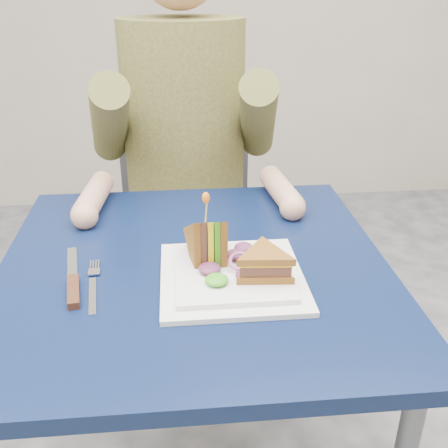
{
  "coord_description": "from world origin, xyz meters",
  "views": [
    {
      "loc": [
        -0.03,
        -0.88,
        1.25
      ],
      "look_at": [
        0.06,
        -0.02,
        0.82
      ],
      "focal_mm": 42.0,
      "sensor_mm": 36.0,
      "label": 1
    }
  ],
  "objects": [
    {
      "name": "sandwich_flat",
      "position": [
        0.12,
        -0.09,
        0.78
      ],
      "size": [
        0.13,
        0.13,
        0.05
      ],
      "color": "brown",
      "rests_on": "plate"
    },
    {
      "name": "toothpick_frill",
      "position": [
        0.02,
        -0.02,
        0.88
      ],
      "size": [
        0.01,
        0.01,
        0.02
      ],
      "primitive_type": "ellipsoid",
      "color": "orange",
      "rests_on": "sandwich_upright"
    },
    {
      "name": "onion_ring",
      "position": [
        0.08,
        -0.06,
        0.77
      ],
      "size": [
        0.04,
        0.04,
        0.02
      ],
      "primitive_type": "torus",
      "rotation": [
        0.44,
        0.0,
        0.0
      ],
      "color": "#9E4C7A",
      "rests_on": "plate"
    },
    {
      "name": "chair",
      "position": [
        0.0,
        0.67,
        0.54
      ],
      "size": [
        0.42,
        0.4,
        0.93
      ],
      "color": "#47474C",
      "rests_on": "ground"
    },
    {
      "name": "toothpick",
      "position": [
        0.02,
        -0.02,
        0.85
      ],
      "size": [
        0.01,
        0.01,
        0.06
      ],
      "primitive_type": "cylinder",
      "rotation": [
        0.14,
        0.07,
        0.0
      ],
      "color": "tan",
      "rests_on": "sandwich_upright"
    },
    {
      "name": "sandwich_upright",
      "position": [
        0.02,
        -0.02,
        0.78
      ],
      "size": [
        0.09,
        0.14,
        0.14
      ],
      "color": "brown",
      "rests_on": "plate"
    },
    {
      "name": "diner",
      "position": [
        -0.0,
        0.56,
        0.91
      ],
      "size": [
        0.54,
        0.59,
        0.74
      ],
      "color": "brown",
      "rests_on": "chair"
    },
    {
      "name": "table",
      "position": [
        0.0,
        0.0,
        0.65
      ],
      "size": [
        0.75,
        0.75,
        0.73
      ],
      "color": "black",
      "rests_on": "ground"
    },
    {
      "name": "plate",
      "position": [
        0.07,
        -0.07,
        0.74
      ],
      "size": [
        0.26,
        0.26,
        0.02
      ],
      "color": "white",
      "rests_on": "table"
    },
    {
      "name": "knife",
      "position": [
        -0.22,
        -0.07,
        0.74
      ],
      "size": [
        0.06,
        0.22,
        0.02
      ],
      "color": "silver",
      "rests_on": "table"
    },
    {
      "name": "fork",
      "position": [
        -0.18,
        -0.07,
        0.73
      ],
      "size": [
        0.03,
        0.18,
        0.01
      ],
      "color": "silver",
      "rests_on": "table"
    },
    {
      "name": "lettuce_spill",
      "position": [
        0.07,
        -0.06,
        0.76
      ],
      "size": [
        0.15,
        0.13,
        0.02
      ],
      "primitive_type": null,
      "color": "#337A14",
      "rests_on": "plate"
    }
  ]
}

